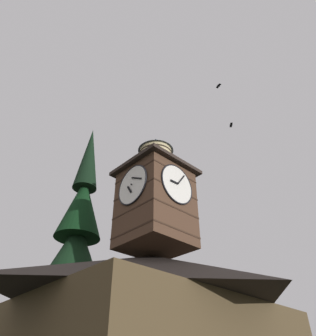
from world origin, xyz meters
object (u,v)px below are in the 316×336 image
Objects in this scene: building_main at (152,327)px; clock_tower at (155,198)px; flying_bird_low at (231,125)px; pine_tree_behind at (72,273)px; moon at (105,282)px; flying_bird_high at (219,86)px.

clock_tower is (0.71, 0.99, 7.55)m from building_main.
building_main is 29.35× the size of flying_bird_low.
pine_tree_behind is 12.41× the size of moon.
flying_bird_low is at bearing 122.41° from pine_tree_behind.
clock_tower is at bearing -61.72° from flying_bird_high.
pine_tree_behind is at bearing -65.39° from building_main.
flying_bird_high is at bearing 118.28° from clock_tower.
pine_tree_behind is at bearing -57.59° from flying_bird_low.
flying_bird_high is (12.43, 31.26, 6.57)m from moon.
pine_tree_behind is at bearing -74.50° from clock_tower.
moon is at bearing -111.68° from flying_bird_high.
flying_bird_high is 1.01× the size of flying_bird_low.
building_main is 7.64m from clock_tower.
moon is 3.27× the size of flying_bird_high.
flying_bird_low is at bearing 71.50° from moon.
flying_bird_high is at bearing 19.38° from flying_bird_low.
flying_bird_high is at bearing 107.40° from building_main.
pine_tree_behind is 16.15m from flying_bird_low.
clock_tower is 9.09m from flying_bird_low.
clock_tower is 16.89× the size of flying_bird_low.
clock_tower is 0.41× the size of pine_tree_behind.
pine_tree_behind reaches higher than clock_tower.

